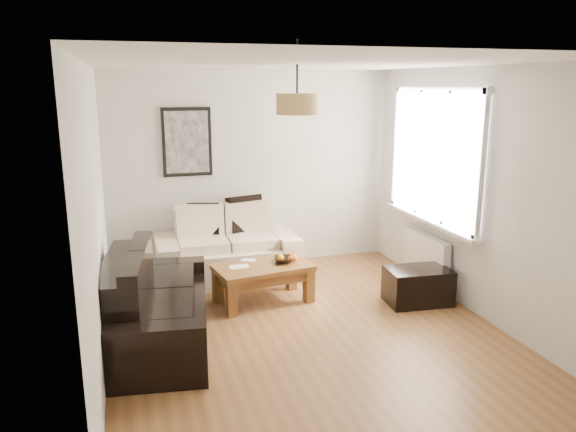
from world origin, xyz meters
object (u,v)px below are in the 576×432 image
object	(u,v)px
coffee_table	(263,284)
ottoman	(418,286)
loveseat_cream	(227,245)
sofa_leather	(156,301)

from	to	relation	value
coffee_table	ottoman	distance (m)	1.75
loveseat_cream	coffee_table	bearing A→B (deg)	-74.97
ottoman	loveseat_cream	bearing A→B (deg)	142.71
ottoman	coffee_table	bearing A→B (deg)	162.37
loveseat_cream	ottoman	distance (m)	2.41
loveseat_cream	sofa_leather	world-z (taller)	loveseat_cream
sofa_leather	ottoman	size ratio (longest dim) A/B	2.71
loveseat_cream	ottoman	bearing A→B (deg)	-36.94
loveseat_cream	coffee_table	xyz separation A→B (m)	(0.24, -0.92, -0.21)
coffee_table	ottoman	bearing A→B (deg)	-17.63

